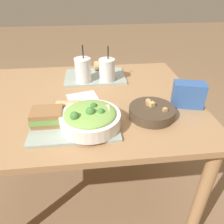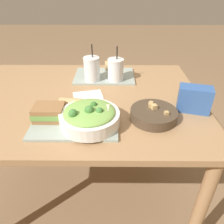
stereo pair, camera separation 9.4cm
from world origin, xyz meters
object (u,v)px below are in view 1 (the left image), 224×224
(drink_cup_dark, at_px, (83,71))
(drink_cup_red, at_px, (107,70))
(napkin_folded, at_px, (82,97))
(baguette_near, at_px, (69,107))
(salad_bowl, at_px, (90,117))
(chip_bag, at_px, (188,95))
(sandwich_near, at_px, (47,117))
(soup_bowl, at_px, (152,111))
(baguette_far, at_px, (100,66))

(drink_cup_dark, xyz_separation_m, drink_cup_red, (0.14, -0.00, -0.00))
(napkin_folded, bearing_deg, baguette_near, -108.90)
(salad_bowl, bearing_deg, chip_bag, 15.44)
(drink_cup_red, height_order, napkin_folded, drink_cup_red)
(sandwich_near, xyz_separation_m, drink_cup_red, (0.30, 0.42, 0.03))
(drink_cup_red, xyz_separation_m, chip_bag, (0.37, -0.33, -0.01))
(drink_cup_red, bearing_deg, sandwich_near, -125.25)
(soup_bowl, relative_size, drink_cup_dark, 0.97)
(baguette_far, height_order, napkin_folded, baguette_far)
(salad_bowl, height_order, soup_bowl, salad_bowl)
(baguette_far, bearing_deg, baguette_near, 155.72)
(baguette_near, relative_size, baguette_far, 1.41)
(napkin_folded, bearing_deg, sandwich_near, -121.44)
(chip_bag, bearing_deg, napkin_folded, 179.26)
(soup_bowl, bearing_deg, napkin_folded, 145.63)
(drink_cup_red, bearing_deg, baguette_far, 99.60)
(soup_bowl, relative_size, sandwich_near, 1.54)
(drink_cup_red, bearing_deg, baguette_near, -120.93)
(baguette_far, xyz_separation_m, napkin_folded, (-0.12, -0.35, -0.04))
(sandwich_near, relative_size, baguette_far, 1.66)
(drink_cup_dark, height_order, chip_bag, drink_cup_dark)
(salad_bowl, relative_size, drink_cup_dark, 1.18)
(salad_bowl, distance_m, napkin_folded, 0.28)
(salad_bowl, bearing_deg, drink_cup_red, 76.15)
(baguette_far, distance_m, drink_cup_red, 0.17)
(salad_bowl, distance_m, sandwich_near, 0.19)
(salad_bowl, distance_m, baguette_far, 0.63)
(baguette_near, relative_size, drink_cup_red, 0.56)
(sandwich_near, distance_m, baguette_far, 0.65)
(salad_bowl, bearing_deg, baguette_far, 82.34)
(drink_cup_dark, distance_m, napkin_folded, 0.20)
(drink_cup_red, bearing_deg, napkin_folded, -129.72)
(baguette_near, bearing_deg, drink_cup_red, -24.38)
(drink_cup_dark, bearing_deg, salad_bowl, -86.46)
(sandwich_near, relative_size, napkin_folded, 0.77)
(drink_cup_dark, bearing_deg, baguette_near, -100.77)
(baguette_near, xyz_separation_m, baguette_far, (0.18, 0.52, 0.00))
(baguette_far, xyz_separation_m, drink_cup_red, (0.03, -0.17, 0.03))
(salad_bowl, xyz_separation_m, drink_cup_dark, (-0.03, 0.46, 0.03))
(soup_bowl, xyz_separation_m, drink_cup_dark, (-0.31, 0.40, 0.05))
(sandwich_near, bearing_deg, drink_cup_red, 54.68)
(sandwich_near, height_order, chip_bag, chip_bag)
(napkin_folded, bearing_deg, chip_bag, -15.47)
(sandwich_near, relative_size, baguette_near, 1.18)
(chip_bag, bearing_deg, drink_cup_red, 153.26)
(soup_bowl, distance_m, drink_cup_dark, 0.51)
(baguette_near, bearing_deg, drink_cup_dark, -4.22)
(salad_bowl, distance_m, baguette_near, 0.15)
(sandwich_near, bearing_deg, chip_bag, 7.90)
(baguette_near, relative_size, chip_bag, 0.70)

